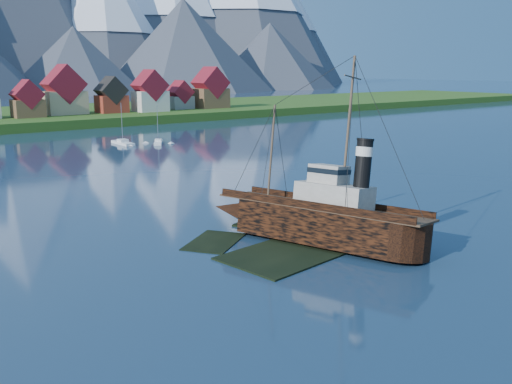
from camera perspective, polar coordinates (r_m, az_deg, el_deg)
ground at (r=65.58m, az=5.33°, el=-4.82°), size 1400.00×1400.00×0.00m
shoal at (r=68.35m, az=5.20°, el=-4.41°), size 31.71×21.24×1.14m
seawall at (r=184.02m, az=-23.75°, el=5.34°), size 600.00×2.50×2.00m
tugboat_wreck at (r=65.02m, az=5.58°, el=-2.45°), size 6.40×27.56×21.84m
sailboat_d at (r=149.15m, az=-9.74°, el=4.88°), size 5.45×7.35×10.18m
sailboat_e at (r=149.64m, az=-13.17°, el=4.76°), size 2.43×9.49×10.99m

